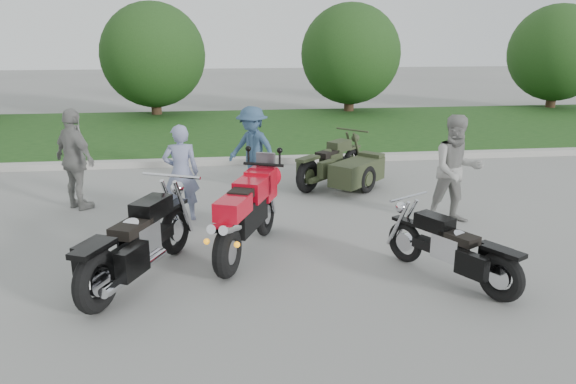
{
  "coord_description": "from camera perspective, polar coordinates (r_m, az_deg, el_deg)",
  "views": [
    {
      "loc": [
        -0.84,
        -6.92,
        3.05
      ],
      "look_at": [
        0.12,
        0.77,
        0.8
      ],
      "focal_mm": 35.0,
      "sensor_mm": 36.0,
      "label": 1
    }
  ],
  "objects": [
    {
      "name": "cruiser_sidecar",
      "position": [
        11.14,
        5.8,
        2.36
      ],
      "size": [
        1.9,
        2.0,
        0.86
      ],
      "rotation": [
        0.0,
        0.0,
        -0.79
      ],
      "color": "black",
      "rests_on": "ground"
    },
    {
      "name": "ground",
      "position": [
        7.61,
        -0.22,
        -7.44
      ],
      "size": [
        80.0,
        80.0,
        0.0
      ],
      "primitive_type": "plane",
      "color": "gray",
      "rests_on": "ground"
    },
    {
      "name": "person_stripe",
      "position": [
        9.33,
        -10.81,
        1.93
      ],
      "size": [
        0.6,
        0.4,
        1.6
      ],
      "primitive_type": "imported",
      "rotation": [
        0.0,
        0.0,
        3.18
      ],
      "color": "#7D86AB",
      "rests_on": "ground"
    },
    {
      "name": "person_denim",
      "position": [
        10.93,
        -3.64,
        4.4
      ],
      "size": [
        1.21,
        1.14,
        1.64
      ],
      "primitive_type": "imported",
      "rotation": [
        0.0,
        0.0,
        -0.68
      ],
      "color": "#334E6C",
      "rests_on": "ground"
    },
    {
      "name": "curb",
      "position": [
        13.28,
        -3.35,
        3.22
      ],
      "size": [
        60.0,
        0.3,
        0.15
      ],
      "primitive_type": "cube",
      "color": "#AFACA5",
      "rests_on": "ground"
    },
    {
      "name": "grass_strip",
      "position": [
        17.35,
        -4.29,
        6.25
      ],
      "size": [
        60.0,
        8.0,
        0.14
      ],
      "primitive_type": "cube",
      "color": "#335E20",
      "rests_on": "ground"
    },
    {
      "name": "tree_mid_right",
      "position": [
        21.0,
        6.37,
        13.76
      ],
      "size": [
        3.6,
        3.6,
        4.0
      ],
      "color": "#3F2B1C",
      "rests_on": "ground"
    },
    {
      "name": "tree_far_right",
      "position": [
        24.14,
        25.66,
        12.62
      ],
      "size": [
        3.6,
        3.6,
        4.0
      ],
      "color": "#3F2B1C",
      "rests_on": "ground"
    },
    {
      "name": "cruiser_left",
      "position": [
        7.18,
        -15.22,
        -5.28
      ],
      "size": [
        1.19,
        2.34,
        0.97
      ],
      "rotation": [
        0.0,
        0.0,
        -0.43
      ],
      "color": "black",
      "rests_on": "ground"
    },
    {
      "name": "person_grey",
      "position": [
        9.4,
        16.74,
        2.17
      ],
      "size": [
        0.89,
        0.7,
        1.77
      ],
      "primitive_type": "imported",
      "rotation": [
        0.0,
        0.0,
        -0.04
      ],
      "color": "gray",
      "rests_on": "ground"
    },
    {
      "name": "cruiser_right",
      "position": [
        7.28,
        16.66,
        -5.86
      ],
      "size": [
        1.12,
        1.83,
        0.78
      ],
      "rotation": [
        0.0,
        0.0,
        0.52
      ],
      "color": "black",
      "rests_on": "ground"
    },
    {
      "name": "tree_mid_left",
      "position": [
        20.55,
        -13.55,
        13.37
      ],
      "size": [
        3.6,
        3.6,
        4.0
      ],
      "color": "#3F2B1C",
      "rests_on": "ground"
    },
    {
      "name": "sportbike_red",
      "position": [
        7.73,
        -4.24,
        -2.06
      ],
      "size": [
        1.04,
        2.17,
        1.08
      ],
      "rotation": [
        0.0,
        0.0,
        -0.39
      ],
      "color": "black",
      "rests_on": "ground"
    },
    {
      "name": "person_back",
      "position": [
        10.38,
        -20.8,
        3.1
      ],
      "size": [
        1.04,
        1.04,
        1.77
      ],
      "primitive_type": "imported",
      "rotation": [
        0.0,
        0.0,
        2.35
      ],
      "color": "gray",
      "rests_on": "ground"
    }
  ]
}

